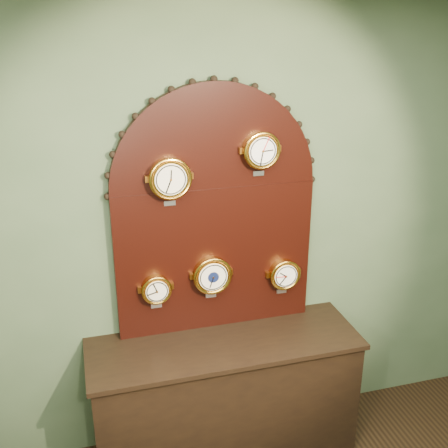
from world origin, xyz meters
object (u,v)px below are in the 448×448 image
object	(u,v)px
barometer	(212,275)
display_board	(215,205)
shop_counter	(225,400)
roman_clock	(170,178)
hygrometer	(156,289)
tide_clock	(284,274)
arabic_clock	(261,150)

from	to	relation	value
barometer	display_board	bearing A→B (deg)	61.03
shop_counter	barometer	xyz separation A→B (m)	(-0.04, 0.15, 0.81)
roman_clock	barometer	distance (m)	0.66
roman_clock	hygrometer	size ratio (longest dim) A/B	1.25
barometer	tide_clock	world-z (taller)	barometer
shop_counter	roman_clock	xyz separation A→B (m)	(-0.27, 0.15, 1.43)
barometer	tide_clock	size ratio (longest dim) A/B	1.15
display_board	arabic_clock	xyz separation A→B (m)	(0.25, -0.07, 0.32)
shop_counter	hygrometer	xyz separation A→B (m)	(-0.37, 0.15, 0.76)
arabic_clock	roman_clock	bearing A→B (deg)	-179.94
shop_counter	tide_clock	distance (m)	0.88
display_board	roman_clock	xyz separation A→B (m)	(-0.27, -0.07, 0.20)
roman_clock	tide_clock	distance (m)	0.97
arabic_clock	barometer	bearing A→B (deg)	-179.87
arabic_clock	shop_counter	bearing A→B (deg)	-148.73
shop_counter	hygrometer	bearing A→B (deg)	157.52
arabic_clock	barometer	size ratio (longest dim) A/B	0.93
barometer	hygrometer	bearing A→B (deg)	179.72
shop_counter	display_board	bearing A→B (deg)	90.00
display_board	roman_clock	world-z (taller)	display_board
shop_counter	arabic_clock	world-z (taller)	arabic_clock
tide_clock	display_board	bearing A→B (deg)	171.23
roman_clock	arabic_clock	world-z (taller)	arabic_clock
arabic_clock	hygrometer	xyz separation A→B (m)	(-0.63, 0.00, -0.79)
shop_counter	arabic_clock	xyz separation A→B (m)	(0.25, 0.15, 1.55)
shop_counter	arabic_clock	bearing A→B (deg)	31.27
shop_counter	roman_clock	distance (m)	1.46
roman_clock	barometer	size ratio (longest dim) A/B	1.00
shop_counter	barometer	size ratio (longest dim) A/B	5.57
arabic_clock	tide_clock	xyz separation A→B (m)	(0.17, 0.00, -0.80)
hygrometer	barometer	distance (m)	0.34
arabic_clock	barometer	xyz separation A→B (m)	(-0.29, -0.00, -0.74)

